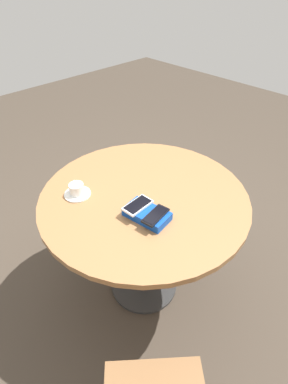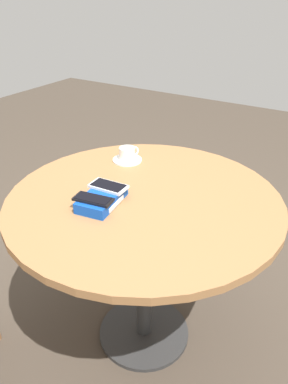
{
  "view_description": "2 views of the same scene",
  "coord_description": "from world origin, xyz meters",
  "px_view_note": "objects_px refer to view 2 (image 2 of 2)",
  "views": [
    {
      "loc": [
        -0.84,
        0.83,
        1.73
      ],
      "look_at": [
        0.0,
        0.0,
        0.79
      ],
      "focal_mm": 28.0,
      "sensor_mm": 36.0,
      "label": 1
    },
    {
      "loc": [
        -1.06,
        -0.66,
        1.5
      ],
      "look_at": [
        0.0,
        0.0,
        0.79
      ],
      "focal_mm": 35.0,
      "sensor_mm": 36.0,
      "label": 2
    }
  ],
  "objects_px": {
    "phone_box": "(102,199)",
    "phone_black": "(93,199)",
    "round_table": "(144,221)",
    "coffee_cup": "(128,153)",
    "saucer": "(127,160)",
    "phone_white": "(108,186)"
  },
  "relations": [
    {
      "from": "phone_box",
      "to": "phone_white",
      "type": "height_order",
      "value": "phone_white"
    },
    {
      "from": "round_table",
      "to": "phone_box",
      "type": "height_order",
      "value": "phone_box"
    },
    {
      "from": "saucer",
      "to": "round_table",
      "type": "bearing_deg",
      "value": -135.07
    },
    {
      "from": "round_table",
      "to": "saucer",
      "type": "bearing_deg",
      "value": 44.93
    },
    {
      "from": "round_table",
      "to": "coffee_cup",
      "type": "distance_m",
      "value": 0.37
    },
    {
      "from": "phone_box",
      "to": "phone_white",
      "type": "relative_size",
      "value": 1.52
    },
    {
      "from": "phone_black",
      "to": "saucer",
      "type": "bearing_deg",
      "value": 18.0
    },
    {
      "from": "phone_black",
      "to": "phone_white",
      "type": "xyz_separation_m",
      "value": [
        0.11,
        0.01,
        0.0
      ]
    },
    {
      "from": "phone_box",
      "to": "phone_black",
      "type": "xyz_separation_m",
      "value": [
        -0.05,
        -0.0,
        0.03
      ]
    },
    {
      "from": "phone_black",
      "to": "saucer",
      "type": "distance_m",
      "value": 0.44
    },
    {
      "from": "phone_box",
      "to": "phone_black",
      "type": "distance_m",
      "value": 0.06
    },
    {
      "from": "round_table",
      "to": "phone_black",
      "type": "bearing_deg",
      "value": 150.04
    },
    {
      "from": "phone_white",
      "to": "saucer",
      "type": "distance_m",
      "value": 0.34
    },
    {
      "from": "phone_white",
      "to": "saucer",
      "type": "xyz_separation_m",
      "value": [
        0.31,
        0.13,
        -0.04
      ]
    },
    {
      "from": "round_table",
      "to": "phone_box",
      "type": "xyz_separation_m",
      "value": [
        -0.13,
        0.11,
        0.13
      ]
    },
    {
      "from": "phone_box",
      "to": "coffee_cup",
      "type": "distance_m",
      "value": 0.39
    },
    {
      "from": "round_table",
      "to": "saucer",
      "type": "height_order",
      "value": "saucer"
    },
    {
      "from": "saucer",
      "to": "phone_black",
      "type": "bearing_deg",
      "value": -162.0
    },
    {
      "from": "phone_black",
      "to": "coffee_cup",
      "type": "height_order",
      "value": "coffee_cup"
    },
    {
      "from": "phone_box",
      "to": "saucer",
      "type": "relative_size",
      "value": 1.65
    },
    {
      "from": "phone_box",
      "to": "phone_black",
      "type": "relative_size",
      "value": 1.48
    },
    {
      "from": "phone_box",
      "to": "coffee_cup",
      "type": "height_order",
      "value": "coffee_cup"
    }
  ]
}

